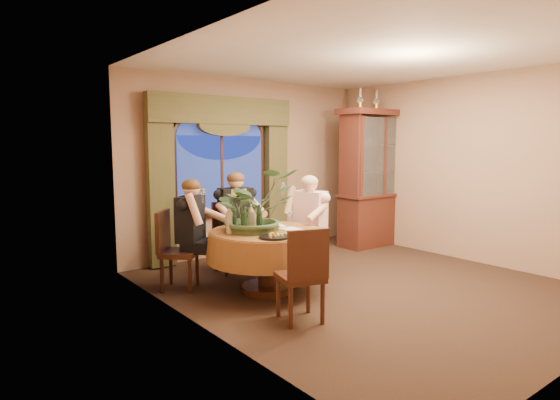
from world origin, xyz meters
TOP-DOWN VIEW (x-y plane):
  - floor at (0.00, 0.00)m, footprint 5.00×5.00m
  - wall_back at (0.00, 2.50)m, footprint 4.50×0.00m
  - wall_right at (2.25, 0.00)m, footprint 0.00×5.00m
  - ceiling at (0.00, 0.00)m, footprint 5.00×5.00m
  - window at (-0.60, 2.43)m, footprint 1.62×0.10m
  - arched_transom at (-0.60, 2.43)m, footprint 1.60×0.06m
  - drapery_left at (-1.63, 2.38)m, footprint 0.38×0.14m
  - drapery_right at (0.43, 2.38)m, footprint 0.38×0.14m
  - swag_valance at (-0.60, 2.35)m, footprint 2.45×0.16m
  - dining_table at (-1.09, 0.56)m, footprint 1.64×1.64m
  - china_cabinet at (1.97, 1.56)m, footprint 1.45×0.57m
  - oil_lamp_left at (1.56, 1.56)m, footprint 0.11×0.11m
  - oil_lamp_center at (1.97, 1.56)m, footprint 0.11×0.11m
  - oil_lamp_right at (2.38, 1.56)m, footprint 0.11×0.11m
  - chair_right at (-0.21, 0.87)m, footprint 0.53×0.53m
  - chair_back_right at (-0.96, 1.55)m, footprint 0.47×0.47m
  - chair_back at (-1.88, 1.29)m, footprint 0.59×0.59m
  - chair_front_left at (-1.39, -0.40)m, footprint 0.52×0.52m
  - person_pink at (-0.18, 0.82)m, footprint 0.56×0.59m
  - person_back at (-1.73, 1.29)m, footprint 0.66×0.66m
  - person_scarf at (-0.93, 1.51)m, footprint 0.57×0.54m
  - stoneware_vase at (-1.19, 0.72)m, footprint 0.14×0.14m
  - centerpiece_plant at (-1.21, 0.65)m, footprint 0.99×1.10m
  - olive_bowl at (-1.03, 0.52)m, footprint 0.16×0.16m
  - cheese_platter at (-1.30, 0.14)m, footprint 0.34×0.34m
  - wine_bottle_0 at (-1.56, 0.65)m, footprint 0.07×0.07m
  - wine_bottle_1 at (-1.25, 0.50)m, footprint 0.07×0.07m
  - wine_bottle_2 at (-1.30, 0.59)m, footprint 0.07×0.07m
  - wine_bottle_3 at (-1.43, 0.54)m, footprint 0.07×0.07m
  - wine_bottle_4 at (-1.41, 0.80)m, footprint 0.07×0.07m
  - tasting_paper_0 at (-0.82, 0.42)m, footprint 0.22×0.31m
  - tasting_paper_1 at (-0.81, 0.77)m, footprint 0.29×0.35m
  - wine_glass_person_pink at (-0.62, 0.69)m, footprint 0.07×0.07m
  - wine_glass_person_back at (-1.41, 0.93)m, footprint 0.07×0.07m
  - wine_glass_person_scarf at (-1.01, 1.04)m, footprint 0.07×0.07m

SIDE VIEW (x-z plane):
  - floor at x=0.00m, z-range 0.00..0.00m
  - dining_table at x=-1.09m, z-range 0.00..0.75m
  - chair_right at x=-0.21m, z-range 0.00..0.96m
  - chair_back_right at x=-0.96m, z-range 0.00..0.96m
  - chair_back at x=-1.88m, z-range 0.00..0.96m
  - chair_front_left at x=-1.39m, z-range 0.00..0.96m
  - person_back at x=-1.73m, z-range 0.00..1.36m
  - person_pink at x=-0.18m, z-range 0.00..1.36m
  - person_scarf at x=-0.93m, z-range 0.00..1.40m
  - tasting_paper_0 at x=-0.82m, z-range 0.75..0.76m
  - tasting_paper_1 at x=-0.81m, z-range 0.75..0.76m
  - cheese_platter at x=-1.30m, z-range 0.75..0.77m
  - olive_bowl at x=-1.03m, z-range 0.75..0.80m
  - wine_glass_person_pink at x=-0.62m, z-range 0.75..0.93m
  - wine_glass_person_back at x=-1.41m, z-range 0.75..0.93m
  - wine_glass_person_scarf at x=-1.01m, z-range 0.75..0.93m
  - stoneware_vase at x=-1.19m, z-range 0.75..1.01m
  - wine_bottle_0 at x=-1.56m, z-range 0.75..1.08m
  - wine_bottle_1 at x=-1.25m, z-range 0.75..1.08m
  - wine_bottle_2 at x=-1.30m, z-range 0.75..1.08m
  - wine_bottle_3 at x=-1.43m, z-range 0.75..1.08m
  - wine_bottle_4 at x=-1.41m, z-range 0.75..1.08m
  - china_cabinet at x=1.97m, z-range 0.00..2.35m
  - drapery_left at x=-1.63m, z-range 0.02..2.34m
  - drapery_right at x=0.43m, z-range 0.02..2.34m
  - window at x=-0.60m, z-range 0.64..1.96m
  - centerpiece_plant at x=-1.21m, z-range 0.95..1.81m
  - wall_back at x=0.00m, z-range -0.85..3.65m
  - wall_right at x=2.25m, z-range -1.10..3.90m
  - arched_transom at x=-0.60m, z-range 1.86..2.30m
  - swag_valance at x=-0.60m, z-range 2.07..2.49m
  - oil_lamp_left at x=1.56m, z-range 2.35..2.69m
  - oil_lamp_center at x=1.97m, z-range 2.35..2.69m
  - oil_lamp_right at x=2.38m, z-range 2.35..2.69m
  - ceiling at x=0.00m, z-range 2.80..2.80m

